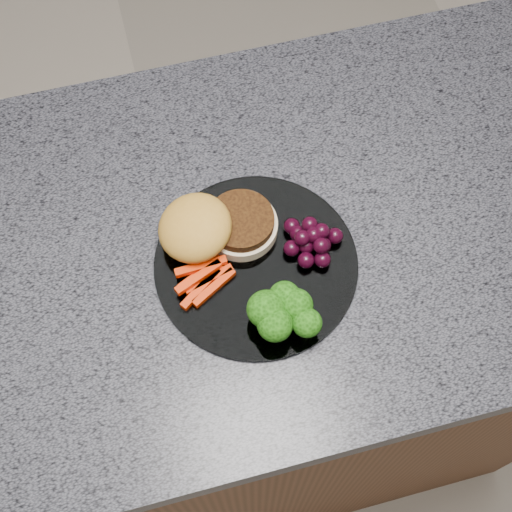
# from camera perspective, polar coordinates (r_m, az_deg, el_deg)

# --- Properties ---
(island_cabinet) EXTENTS (1.20, 0.60, 0.86)m
(island_cabinet) POSITION_cam_1_polar(r_m,az_deg,el_deg) (1.36, -4.11, -8.22)
(island_cabinet) COLOR brown
(island_cabinet) RESTS_ON ground
(countertop) EXTENTS (1.20, 0.60, 0.04)m
(countertop) POSITION_cam_1_polar(r_m,az_deg,el_deg) (0.94, -5.87, 0.12)
(countertop) COLOR #484952
(countertop) RESTS_ON island_cabinet
(plate) EXTENTS (0.26, 0.26, 0.01)m
(plate) POSITION_cam_1_polar(r_m,az_deg,el_deg) (0.91, -0.00, -0.63)
(plate) COLOR white
(plate) RESTS_ON countertop
(burger) EXTENTS (0.16, 0.10, 0.05)m
(burger) POSITION_cam_1_polar(r_m,az_deg,el_deg) (0.90, -3.57, 2.24)
(burger) COLOR beige
(burger) RESTS_ON plate
(carrot_sticks) EXTENTS (0.08, 0.06, 0.02)m
(carrot_sticks) POSITION_cam_1_polar(r_m,az_deg,el_deg) (0.89, -4.19, -1.83)
(carrot_sticks) COLOR red
(carrot_sticks) RESTS_ON plate
(broccoli) EXTENTS (0.08, 0.08, 0.06)m
(broccoli) POSITION_cam_1_polar(r_m,az_deg,el_deg) (0.84, 2.12, -4.49)
(broccoli) COLOR #5D9335
(broccoli) RESTS_ON plate
(grape_bunch) EXTENTS (0.08, 0.08, 0.04)m
(grape_bunch) POSITION_cam_1_polar(r_m,az_deg,el_deg) (0.90, 4.45, 1.29)
(grape_bunch) COLOR black
(grape_bunch) RESTS_ON plate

